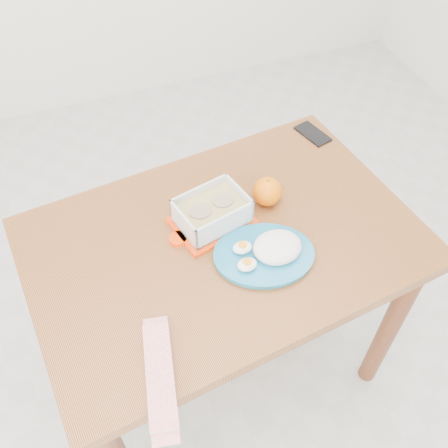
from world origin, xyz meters
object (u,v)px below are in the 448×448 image
object	(u,v)px
dining_table	(224,265)
rice_plate	(268,251)
smartphone	(313,134)
orange_fruit	(267,192)
food_container	(212,212)

from	to	relation	value
dining_table	rice_plate	bearing A→B (deg)	-54.82
dining_table	smartphone	bearing A→B (deg)	29.27
orange_fruit	smartphone	xyz separation A→B (m)	(0.26, 0.22, -0.04)
food_container	rice_plate	world-z (taller)	food_container
dining_table	smartphone	size ratio (longest dim) A/B	9.16
food_container	orange_fruit	xyz separation A→B (m)	(0.17, 0.02, -0.00)
dining_table	food_container	bearing A→B (deg)	92.95
dining_table	rice_plate	world-z (taller)	rice_plate
dining_table	orange_fruit	distance (m)	0.24
orange_fruit	dining_table	bearing A→B (deg)	-152.51
food_container	smartphone	xyz separation A→B (m)	(0.43, 0.24, -0.04)
rice_plate	smartphone	world-z (taller)	rice_plate
food_container	orange_fruit	world-z (taller)	food_container
orange_fruit	smartphone	bearing A→B (deg)	40.22
dining_table	food_container	size ratio (longest dim) A/B	4.62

